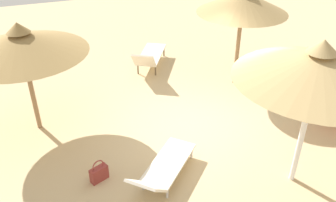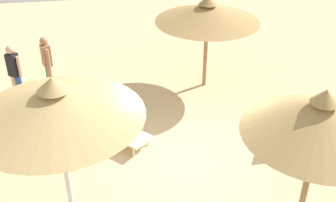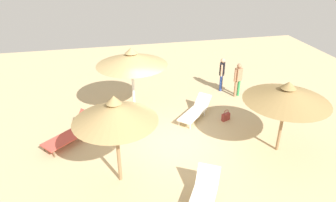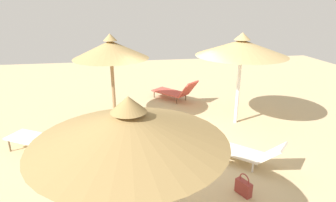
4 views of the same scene
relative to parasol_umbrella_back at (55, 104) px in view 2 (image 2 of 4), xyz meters
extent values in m
cube|color=tan|center=(-2.22, -1.05, -2.49)|extent=(24.00, 24.00, 0.10)
cylinder|color=white|center=(0.00, 0.00, -1.21)|extent=(0.10, 0.10, 2.46)
cone|color=tan|center=(0.00, 0.00, 0.00)|extent=(2.76, 2.76, 0.48)
cone|color=tan|center=(0.00, 0.00, 0.34)|extent=(0.50, 0.50, 0.22)
cylinder|color=olive|center=(-3.89, 0.90, -1.27)|extent=(0.11, 0.11, 2.34)
cone|color=tan|center=(-3.89, 0.90, -0.09)|extent=(2.37, 2.37, 0.55)
cone|color=tan|center=(-3.89, 0.90, 0.28)|extent=(0.43, 0.43, 0.22)
cylinder|color=olive|center=(-3.52, -4.52, -1.31)|extent=(0.11, 0.11, 2.25)
cone|color=#997A47|center=(-3.52, -4.52, -0.31)|extent=(2.75, 2.75, 0.46)
cone|color=#997A47|center=(-3.52, -4.52, 0.02)|extent=(0.50, 0.50, 0.22)
cube|color=silver|center=(-0.98, -2.20, -2.17)|extent=(1.45, 1.44, 0.05)
cylinder|color=silver|center=(-1.59, -1.95, -2.32)|extent=(0.04, 0.04, 0.24)
cylinder|color=silver|center=(-1.24, -1.59, -2.32)|extent=(0.04, 0.04, 0.24)
cylinder|color=silver|center=(-0.72, -2.81, -2.32)|extent=(0.04, 0.04, 0.24)
cylinder|color=silver|center=(-0.37, -2.45, -2.32)|extent=(0.04, 0.04, 0.24)
cube|color=silver|center=(-0.30, -2.87, -1.93)|extent=(0.75, 0.76, 0.46)
cylinder|color=brown|center=(-5.38, -1.56, -2.27)|extent=(0.04, 0.04, 0.33)
cylinder|color=brown|center=(-5.11, -1.09, -2.27)|extent=(0.04, 0.04, 0.33)
cube|color=silver|center=(-4.96, -1.49, -1.82)|extent=(0.69, 0.76, 0.50)
cylinder|color=#A57554|center=(0.71, -4.77, -2.04)|extent=(0.13, 0.13, 0.79)
cylinder|color=#338C4C|center=(0.77, -4.94, -2.04)|extent=(0.13, 0.13, 0.79)
cube|color=#A57554|center=(0.74, -4.85, -1.35)|extent=(0.30, 0.35, 0.59)
sphere|color=#A57554|center=(0.74, -4.85, -0.95)|extent=(0.21, 0.21, 0.21)
cylinder|color=#A57554|center=(0.67, -4.67, -1.38)|extent=(0.09, 0.09, 0.54)
cylinder|color=#A57554|center=(0.80, -5.04, -1.38)|extent=(0.09, 0.09, 0.54)
cylinder|color=navy|center=(1.43, -4.33, -2.04)|extent=(0.13, 0.13, 0.80)
cylinder|color=tan|center=(1.57, -4.41, -2.04)|extent=(0.13, 0.13, 0.80)
cube|color=black|center=(1.50, -4.37, -1.33)|extent=(0.33, 0.32, 0.60)
sphere|color=tan|center=(1.50, -4.37, -0.92)|extent=(0.22, 0.22, 0.22)
cylinder|color=tan|center=(1.35, -4.28, -1.36)|extent=(0.09, 0.09, 0.55)
cylinder|color=tan|center=(1.66, -4.46, -1.36)|extent=(0.09, 0.09, 0.55)
cube|color=maroon|center=(-1.26, -3.53, -2.28)|extent=(0.27, 0.38, 0.31)
torus|color=maroon|center=(-1.26, -3.53, -2.08)|extent=(0.12, 0.24, 0.25)
camera|label=1|loc=(4.02, -4.06, 2.50)|focal=38.20mm
camera|label=2|loc=(-0.81, 5.66, 3.33)|focal=44.86mm
camera|label=3|loc=(-11.42, 1.08, 4.03)|focal=33.48mm
camera|label=4|loc=(-3.57, -8.08, 1.29)|focal=30.31mm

